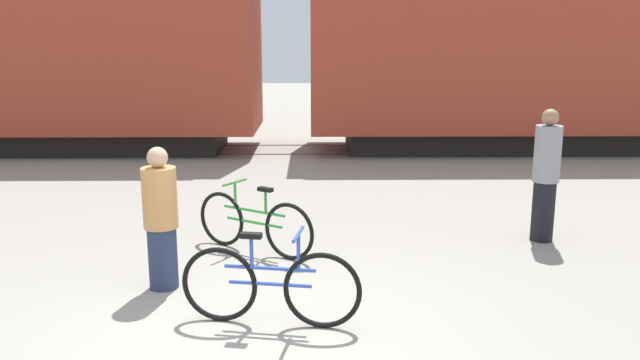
{
  "coord_description": "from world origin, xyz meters",
  "views": [
    {
      "loc": [
        0.66,
        -5.17,
        2.59
      ],
      "look_at": [
        0.76,
        1.76,
        1.1
      ],
      "focal_mm": 35.0,
      "sensor_mm": 36.0,
      "label": 1
    }
  ],
  "objects_px": {
    "bicycle_green": "(254,223)",
    "person_in_tan": "(161,220)",
    "bicycle_blue": "(270,285)",
    "freight_train": "(284,36)",
    "person_in_grey": "(546,176)"
  },
  "relations": [
    {
      "from": "freight_train",
      "to": "bicycle_blue",
      "type": "relative_size",
      "value": 29.92
    },
    {
      "from": "freight_train",
      "to": "bicycle_green",
      "type": "distance_m",
      "value": 8.46
    },
    {
      "from": "bicycle_green",
      "to": "person_in_grey",
      "type": "height_order",
      "value": "person_in_grey"
    },
    {
      "from": "person_in_grey",
      "to": "freight_train",
      "type": "bearing_deg",
      "value": 53.38
    },
    {
      "from": "person_in_grey",
      "to": "person_in_tan",
      "type": "relative_size",
      "value": 1.15
    },
    {
      "from": "bicycle_green",
      "to": "freight_train",
      "type": "bearing_deg",
      "value": 89.53
    },
    {
      "from": "bicycle_blue",
      "to": "freight_train",
      "type": "bearing_deg",
      "value": 91.54
    },
    {
      "from": "person_in_tan",
      "to": "bicycle_blue",
      "type": "bearing_deg",
      "value": -86.86
    },
    {
      "from": "bicycle_blue",
      "to": "person_in_grey",
      "type": "relative_size",
      "value": 0.96
    },
    {
      "from": "bicycle_blue",
      "to": "person_in_grey",
      "type": "height_order",
      "value": "person_in_grey"
    },
    {
      "from": "bicycle_green",
      "to": "person_in_tan",
      "type": "height_order",
      "value": "person_in_tan"
    },
    {
      "from": "freight_train",
      "to": "person_in_tan",
      "type": "relative_size",
      "value": 32.93
    },
    {
      "from": "bicycle_green",
      "to": "person_in_tan",
      "type": "distance_m",
      "value": 1.53
    },
    {
      "from": "person_in_tan",
      "to": "bicycle_green",
      "type": "bearing_deg",
      "value": 4.14
    },
    {
      "from": "freight_train",
      "to": "person_in_tan",
      "type": "distance_m",
      "value": 9.56
    }
  ]
}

